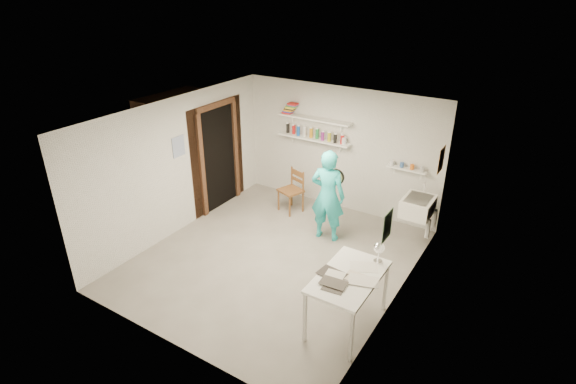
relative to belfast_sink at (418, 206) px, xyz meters
The scene contains 27 objects.
floor 2.54m from the belfast_sink, 135.83° to the right, with size 4.00×4.50×0.02m, color slate.
ceiling 2.98m from the belfast_sink, 135.83° to the right, with size 4.00×4.50×0.02m, color silver.
wall_back 1.90m from the belfast_sink, 162.26° to the left, with size 4.00×0.02×2.40m, color silver.
wall_front 4.36m from the belfast_sink, 113.84° to the right, with size 4.00×0.02×2.40m, color silver.
wall_left 4.16m from the belfast_sink, 155.67° to the right, with size 0.02×4.50×2.40m, color silver.
wall_right 1.79m from the belfast_sink, 81.30° to the right, with size 0.02×4.50×2.40m, color silver.
doorway_recess 3.81m from the belfast_sink, behind, with size 0.02×0.90×2.00m, color black.
corridor_box 4.51m from the belfast_sink, behind, with size 1.40×1.50×2.10m, color brown.
door_lintel 4.01m from the belfast_sink, behind, with size 0.06×1.05×0.10m, color brown.
door_jamb_near 3.91m from the belfast_sink, 162.82° to the right, with size 0.06×0.10×2.00m, color brown.
door_jamb_far 3.74m from the belfast_sink, behind, with size 0.06×0.10×2.00m, color brown.
shelf_lower 2.38m from the belfast_sink, 169.18° to the left, with size 1.50×0.22×0.03m, color white.
shelf_upper 2.52m from the belfast_sink, 169.18° to the left, with size 1.50×0.22×0.03m, color white.
ledge_shelf 0.75m from the belfast_sink, 130.40° to the left, with size 0.70×0.14×0.03m, color white.
poster_left 4.17m from the belfast_sink, 156.18° to the right, with size 0.01×0.28×0.36m, color #334C7F.
poster_right_a 0.89m from the belfast_sink, 22.79° to the left, with size 0.01×0.34×0.42m, color #995933.
poster_right_b 2.40m from the belfast_sink, 83.96° to the right, with size 0.01×0.30×0.38m, color #3F724C.
belfast_sink is the anchor object (origin of this frame).
man 1.51m from the belfast_sink, 154.21° to the right, with size 0.60×0.39×1.63m, color #29CCD0.
wall_clock 1.45m from the belfast_sink, 161.74° to the right, with size 0.29×0.29×0.04m, color beige.
wooden_chair 2.43m from the belfast_sink, behind, with size 0.41×0.39×0.88m, color brown.
work_table 2.50m from the belfast_sink, 92.54° to the right, with size 0.71×1.18×0.79m, color white.
desk_lamp 2.03m from the belfast_sink, 87.59° to the right, with size 0.15×0.15×0.15m, color white.
spray_cans 2.41m from the belfast_sink, 169.18° to the left, with size 1.32×0.06×0.17m.
book_stack 3.05m from the belfast_sink, behind, with size 0.32×0.14×0.22m.
ledge_pots 0.78m from the belfast_sink, 130.40° to the left, with size 0.48×0.07×0.09m.
papers 2.48m from the belfast_sink, 92.54° to the right, with size 0.30×0.22×0.03m.
Camera 1 is at (3.44, -5.10, 4.17)m, focal length 28.00 mm.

